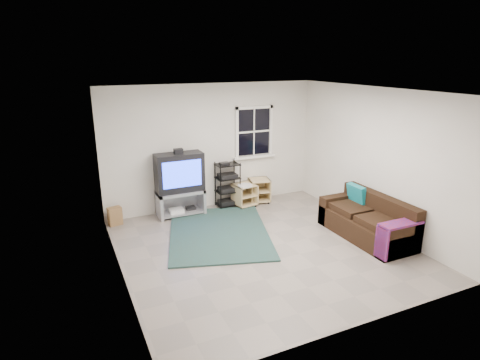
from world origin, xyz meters
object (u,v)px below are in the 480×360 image
av_rack (228,187)px  side_table_right (244,193)px  side_table_left (259,189)px  tv_unit (180,179)px  sofa (368,222)px

av_rack → side_table_right: bearing=-20.6°
side_table_left → side_table_right: size_ratio=1.04×
tv_unit → av_rack: bearing=3.3°
tv_unit → side_table_right: bearing=-2.5°
side_table_left → side_table_right: bearing=-165.0°
side_table_left → sofa: sofa is taller
side_table_right → sofa: 2.72m
av_rack → sofa: (1.66, -2.48, -0.13)m
tv_unit → side_table_right: size_ratio=2.74×
av_rack → sofa: 2.99m
tv_unit → sofa: bearing=-41.6°
av_rack → side_table_right: av_rack is taller
av_rack → side_table_left: (0.75, -0.01, -0.15)m
av_rack → sofa: size_ratio=0.54×
side_table_right → sofa: sofa is taller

